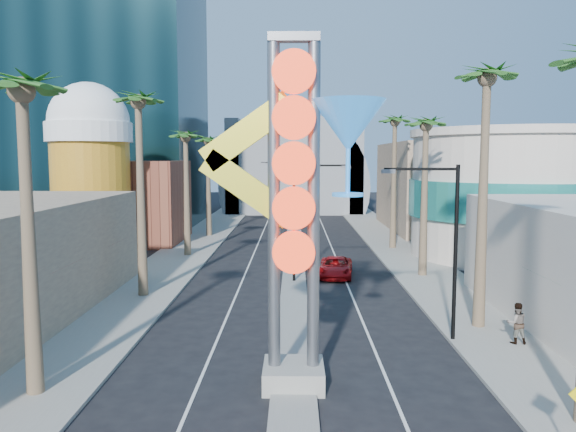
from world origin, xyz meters
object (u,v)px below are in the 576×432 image
(neon_sign, at_px, (317,186))
(red_pickup, at_px, (335,267))
(pedestrian_b, at_px, (517,323))
(pedestrian_a, at_px, (499,288))

(neon_sign, height_order, red_pickup, neon_sign)
(red_pickup, xyz_separation_m, pedestrian_b, (6.90, -14.53, 0.38))
(pedestrian_a, xyz_separation_m, pedestrian_b, (-1.62, -6.58, -0.02))
(pedestrian_a, bearing_deg, red_pickup, -32.33)
(pedestrian_a, distance_m, pedestrian_b, 6.78)
(neon_sign, distance_m, pedestrian_b, 11.81)
(neon_sign, bearing_deg, pedestrian_a, 46.11)
(red_pickup, height_order, pedestrian_b, pedestrian_b)
(pedestrian_b, bearing_deg, neon_sign, 27.79)
(red_pickup, height_order, pedestrian_a, pedestrian_a)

